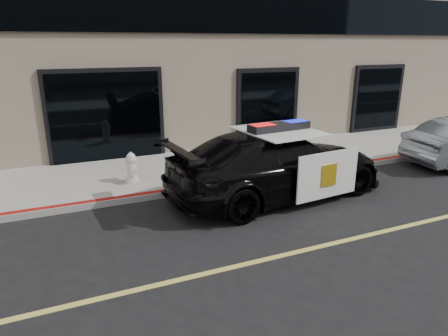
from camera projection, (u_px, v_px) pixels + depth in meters
name	position (u px, v px, depth m)	size (l,w,h in m)	color
ground	(235.00, 267.00, 6.65)	(120.00, 120.00, 0.00)	black
sidewalk_n	(156.00, 173.00, 11.22)	(60.00, 3.50, 0.15)	gray
police_car	(278.00, 164.00, 9.53)	(3.30, 5.94, 1.80)	black
fire_hydrant	(132.00, 168.00, 10.14)	(0.36, 0.50, 0.79)	silver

